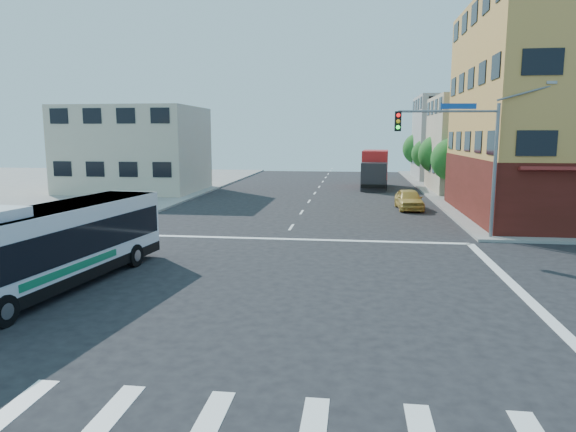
# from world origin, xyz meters

# --- Properties ---
(ground) EXTENTS (120.00, 120.00, 0.00)m
(ground) POSITION_xyz_m (0.00, 0.00, 0.00)
(ground) COLOR black
(ground) RESTS_ON ground
(sidewalk_nw) EXTENTS (50.00, 50.00, 0.15)m
(sidewalk_nw) POSITION_xyz_m (-35.00, 35.00, 0.07)
(sidewalk_nw) COLOR gray
(sidewalk_nw) RESTS_ON ground
(building_east_near) EXTENTS (12.06, 10.06, 9.00)m
(building_east_near) POSITION_xyz_m (16.98, 33.98, 4.51)
(building_east_near) COLOR #BAAA8E
(building_east_near) RESTS_ON ground
(building_east_far) EXTENTS (12.06, 10.06, 10.00)m
(building_east_far) POSITION_xyz_m (16.98, 47.98, 5.01)
(building_east_far) COLOR #9A9995
(building_east_far) RESTS_ON ground
(building_west) EXTENTS (12.06, 10.06, 8.00)m
(building_west) POSITION_xyz_m (-17.02, 29.98, 4.01)
(building_west) COLOR #BEB49D
(building_west) RESTS_ON ground
(signal_mast_ne) EXTENTS (7.91, 1.13, 8.07)m
(signal_mast_ne) POSITION_xyz_m (9.08, 10.62, 4.98)
(signal_mast_ne) COLOR slate
(signal_mast_ne) RESTS_ON ground
(street_tree_a) EXTENTS (3.60, 3.60, 5.53)m
(street_tree_a) POSITION_xyz_m (11.90, 27.92, 3.59)
(street_tree_a) COLOR #332412
(street_tree_a) RESTS_ON ground
(street_tree_b) EXTENTS (3.80, 3.80, 5.79)m
(street_tree_b) POSITION_xyz_m (11.90, 35.92, 3.75)
(street_tree_b) COLOR #332412
(street_tree_b) RESTS_ON ground
(street_tree_c) EXTENTS (3.40, 3.40, 5.29)m
(street_tree_c) POSITION_xyz_m (11.90, 43.92, 3.46)
(street_tree_c) COLOR #332412
(street_tree_c) RESTS_ON ground
(street_tree_d) EXTENTS (4.00, 4.00, 6.03)m
(street_tree_d) POSITION_xyz_m (11.90, 51.92, 3.88)
(street_tree_d) COLOR #332412
(street_tree_d) RESTS_ON ground
(transit_bus) EXTENTS (3.63, 11.16, 3.25)m
(transit_bus) POSITION_xyz_m (-6.83, -0.30, 1.59)
(transit_bus) COLOR black
(transit_bus) RESTS_ON ground
(box_truck) EXTENTS (3.01, 8.60, 3.81)m
(box_truck) POSITION_xyz_m (5.72, 36.71, 1.85)
(box_truck) COLOR #232328
(box_truck) RESTS_ON ground
(parked_car) EXTENTS (1.99, 4.47, 1.49)m
(parked_car) POSITION_xyz_m (7.66, 21.43, 0.75)
(parked_car) COLOR gold
(parked_car) RESTS_ON ground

